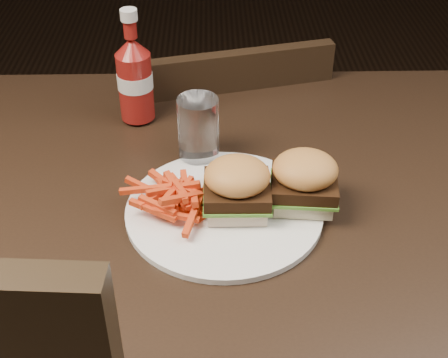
{
  "coord_description": "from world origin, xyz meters",
  "views": [
    {
      "loc": [
        0.08,
        -0.64,
        1.29
      ],
      "look_at": [
        0.09,
        0.01,
        0.8
      ],
      "focal_mm": 50.0,
      "sensor_mm": 36.0,
      "label": 1
    }
  ],
  "objects_px": {
    "chair_far": "(216,179)",
    "tumbler": "(198,128)",
    "ketchup_bottle": "(136,86)",
    "dining_table": "(156,224)",
    "plate": "(224,211)"
  },
  "relations": [
    {
      "from": "chair_far",
      "to": "tumbler",
      "type": "bearing_deg",
      "value": 72.19
    },
    {
      "from": "ketchup_bottle",
      "to": "dining_table",
      "type": "bearing_deg",
      "value": -79.89
    },
    {
      "from": "ketchup_bottle",
      "to": "tumbler",
      "type": "height_order",
      "value": "ketchup_bottle"
    },
    {
      "from": "plate",
      "to": "tumbler",
      "type": "distance_m",
      "value": 0.14
    },
    {
      "from": "chair_far",
      "to": "plate",
      "type": "xyz_separation_m",
      "value": [
        0.01,
        -0.5,
        0.33
      ]
    },
    {
      "from": "chair_far",
      "to": "tumbler",
      "type": "relative_size",
      "value": 3.88
    },
    {
      "from": "ketchup_bottle",
      "to": "tumbler",
      "type": "distance_m",
      "value": 0.15
    },
    {
      "from": "dining_table",
      "to": "plate",
      "type": "bearing_deg",
      "value": -2.01
    },
    {
      "from": "dining_table",
      "to": "chair_far",
      "type": "height_order",
      "value": "dining_table"
    },
    {
      "from": "dining_table",
      "to": "chair_far",
      "type": "distance_m",
      "value": 0.59
    },
    {
      "from": "dining_table",
      "to": "tumbler",
      "type": "xyz_separation_m",
      "value": [
        0.06,
        0.12,
        0.08
      ]
    },
    {
      "from": "plate",
      "to": "dining_table",
      "type": "bearing_deg",
      "value": 177.99
    },
    {
      "from": "plate",
      "to": "ketchup_bottle",
      "type": "bearing_deg",
      "value": 118.98
    },
    {
      "from": "dining_table",
      "to": "plate",
      "type": "distance_m",
      "value": 0.1
    },
    {
      "from": "plate",
      "to": "chair_far",
      "type": "bearing_deg",
      "value": 90.77
    }
  ]
}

